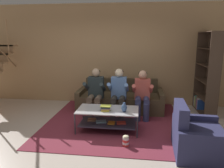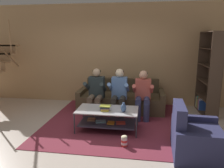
% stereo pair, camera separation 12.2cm
% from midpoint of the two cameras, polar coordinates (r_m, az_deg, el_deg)
% --- Properties ---
extents(ground, '(16.80, 16.80, 0.00)m').
position_cam_midpoint_polar(ground, '(4.51, -5.93, -13.67)').
color(ground, '#C0B1A4').
extents(back_partition, '(8.40, 0.12, 2.90)m').
position_cam_midpoint_polar(back_partition, '(6.50, -1.27, 7.67)').
color(back_partition, tan).
rests_on(back_partition, ground).
extents(couch, '(2.29, 0.93, 0.81)m').
position_cam_midpoint_polar(couch, '(6.01, 1.61, -4.10)').
color(couch, '#4A3C29').
rests_on(couch, ground).
extents(person_seated_left, '(0.50, 0.58, 1.19)m').
position_cam_midpoint_polar(person_seated_left, '(5.49, -5.02, -1.69)').
color(person_seated_left, brown).
rests_on(person_seated_left, ground).
extents(person_seated_middle, '(0.50, 0.58, 1.19)m').
position_cam_midpoint_polar(person_seated_middle, '(5.40, 1.07, -1.86)').
color(person_seated_middle, '#2D2A25').
rests_on(person_seated_middle, ground).
extents(person_seated_right, '(0.50, 0.58, 1.16)m').
position_cam_midpoint_polar(person_seated_right, '(5.37, 7.29, -2.20)').
color(person_seated_right, navy).
rests_on(person_seated_right, ground).
extents(coffee_table, '(1.29, 0.68, 0.46)m').
position_cam_midpoint_polar(coffee_table, '(4.71, -1.90, -8.46)').
color(coffee_table, '#BAB7BB').
rests_on(coffee_table, ground).
extents(area_rug, '(3.09, 3.35, 0.01)m').
position_cam_midpoint_polar(area_rug, '(5.34, -0.06, -9.32)').
color(area_rug, maroon).
rests_on(area_rug, ground).
extents(vase, '(0.11, 0.11, 0.20)m').
position_cam_midpoint_polar(vase, '(4.47, 2.39, -6.20)').
color(vase, '#3A5785').
rests_on(vase, coffee_table).
extents(book_stack, '(0.23, 0.19, 0.11)m').
position_cam_midpoint_polar(book_stack, '(4.57, -2.44, -6.26)').
color(book_stack, gold).
rests_on(book_stack, coffee_table).
extents(bookshelf, '(0.34, 1.07, 2.10)m').
position_cam_midpoint_polar(bookshelf, '(6.20, 23.14, 1.20)').
color(bookshelf, '#4B382B').
rests_on(bookshelf, ground).
extents(armchair, '(0.84, 0.98, 0.88)m').
position_cam_midpoint_polar(armchair, '(4.05, 20.36, -13.02)').
color(armchair, navy).
rests_on(armchair, ground).
extents(popcorn_tub, '(0.11, 0.11, 0.21)m').
position_cam_midpoint_polar(popcorn_tub, '(4.11, 2.74, -14.63)').
color(popcorn_tub, red).
rests_on(popcorn_tub, ground).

